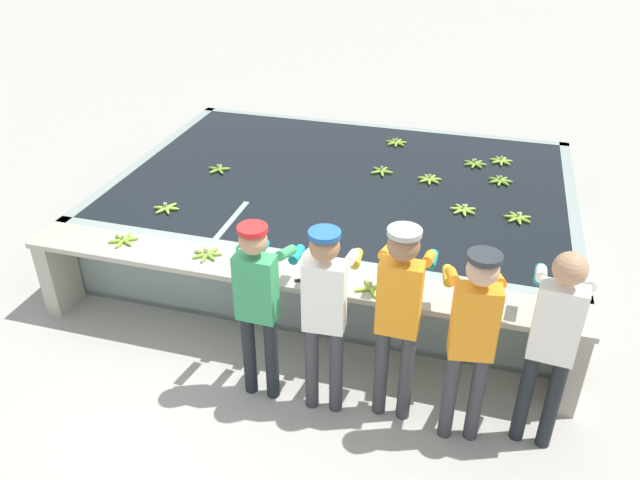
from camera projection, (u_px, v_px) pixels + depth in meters
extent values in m
plane|color=#A3A099|center=(283.00, 363.00, 5.67)|extent=(80.00, 80.00, 0.00)
cube|color=gray|center=(343.00, 239.00, 7.52)|extent=(5.05, 3.60, 0.06)
cube|color=gray|center=(299.00, 293.00, 5.87)|extent=(5.05, 0.12, 0.86)
cube|color=gray|center=(374.00, 154.00, 8.75)|extent=(5.05, 0.12, 0.86)
cube|color=gray|center=(155.00, 185.00, 7.89)|extent=(0.12, 3.60, 0.86)
cube|color=gray|center=(565.00, 240.00, 6.73)|extent=(0.12, 3.60, 0.86)
cube|color=black|center=(344.00, 208.00, 7.30)|extent=(4.81, 3.36, 0.79)
cube|color=gray|center=(235.00, 255.00, 6.45)|extent=(0.06, 0.80, 0.86)
cube|color=gray|center=(396.00, 281.00, 6.06)|extent=(0.06, 0.80, 0.86)
cube|color=#A8A393|center=(288.00, 274.00, 5.43)|extent=(5.05, 0.45, 0.05)
cube|color=#A8A393|center=(59.00, 273.00, 6.22)|extent=(0.16, 0.41, 0.81)
cube|color=#A8A393|center=(571.00, 363.00, 5.08)|extent=(0.16, 0.41, 0.81)
cylinder|color=#1E2328|center=(249.00, 354.00, 5.18)|extent=(0.11, 0.11, 0.80)
cylinder|color=#1E2328|center=(272.00, 358.00, 5.13)|extent=(0.11, 0.11, 0.80)
cube|color=#38995B|center=(256.00, 288.00, 4.80)|extent=(0.32, 0.18, 0.57)
sphere|color=tan|center=(253.00, 241.00, 4.59)|extent=(0.22, 0.22, 0.22)
cylinder|color=red|center=(252.00, 229.00, 4.54)|extent=(0.23, 0.23, 0.04)
cylinder|color=#38995B|center=(248.00, 246.00, 4.95)|extent=(0.09, 0.31, 0.18)
cylinder|color=teal|center=(261.00, 248.00, 5.24)|extent=(0.09, 0.20, 0.08)
cylinder|color=#38995B|center=(286.00, 253.00, 4.87)|extent=(0.09, 0.31, 0.18)
cylinder|color=teal|center=(297.00, 254.00, 5.16)|extent=(0.09, 0.20, 0.08)
cylinder|color=#38383D|center=(312.00, 366.00, 5.03)|extent=(0.11, 0.11, 0.83)
cylinder|color=#38383D|center=(336.00, 370.00, 4.99)|extent=(0.11, 0.11, 0.83)
cube|color=white|center=(324.00, 296.00, 4.65)|extent=(0.33, 0.19, 0.59)
sphere|color=#9E704C|center=(325.00, 246.00, 4.42)|extent=(0.23, 0.23, 0.23)
cylinder|color=#1E5199|center=(325.00, 234.00, 4.37)|extent=(0.24, 0.24, 0.04)
cylinder|color=white|center=(311.00, 253.00, 4.78)|extent=(0.10, 0.31, 0.18)
cylinder|color=gold|center=(317.00, 254.00, 5.07)|extent=(0.10, 0.21, 0.08)
cylinder|color=white|center=(352.00, 258.00, 4.72)|extent=(0.10, 0.31, 0.18)
cylinder|color=gold|center=(356.00, 259.00, 5.02)|extent=(0.10, 0.21, 0.08)
cylinder|color=#38383D|center=(381.00, 371.00, 4.96)|extent=(0.11, 0.11, 0.86)
cylinder|color=#38383D|center=(406.00, 376.00, 4.91)|extent=(0.11, 0.11, 0.86)
cube|color=orange|center=(399.00, 298.00, 4.56)|extent=(0.32, 0.17, 0.61)
sphere|color=#896042|center=(404.00, 245.00, 4.33)|extent=(0.23, 0.23, 0.23)
cylinder|color=#9E9E99|center=(405.00, 232.00, 4.27)|extent=(0.25, 0.25, 0.04)
cylinder|color=orange|center=(386.00, 252.00, 4.69)|extent=(0.08, 0.31, 0.18)
cylinder|color=teal|center=(391.00, 254.00, 4.98)|extent=(0.09, 0.20, 0.08)
cylinder|color=orange|center=(429.00, 258.00, 4.61)|extent=(0.08, 0.31, 0.18)
cylinder|color=teal|center=(432.00, 260.00, 4.90)|extent=(0.09, 0.20, 0.08)
cylinder|color=#38383D|center=(449.00, 395.00, 4.75)|extent=(0.11, 0.11, 0.83)
cylinder|color=#38383D|center=(476.00, 397.00, 4.73)|extent=(0.11, 0.11, 0.83)
cube|color=orange|center=(475.00, 322.00, 4.38)|extent=(0.34, 0.22, 0.59)
sphere|color=tan|center=(483.00, 270.00, 4.15)|extent=(0.23, 0.23, 0.23)
cylinder|color=#282D33|center=(485.00, 257.00, 4.10)|extent=(0.24, 0.24, 0.04)
cylinder|color=orange|center=(452.00, 276.00, 4.50)|extent=(0.13, 0.32, 0.18)
cylinder|color=gold|center=(448.00, 276.00, 4.80)|extent=(0.11, 0.21, 0.08)
cylinder|color=orange|center=(498.00, 279.00, 4.47)|extent=(0.13, 0.32, 0.18)
cylinder|color=gold|center=(490.00, 278.00, 4.77)|extent=(0.11, 0.21, 0.08)
cylinder|color=#1E2328|center=(524.00, 397.00, 4.72)|extent=(0.11, 0.11, 0.86)
cylinder|color=#1E2328|center=(552.00, 403.00, 4.66)|extent=(0.11, 0.11, 0.86)
cube|color=white|center=(557.00, 323.00, 4.32)|extent=(0.33, 0.20, 0.61)
sphere|color=tan|center=(570.00, 269.00, 4.09)|extent=(0.23, 0.23, 0.23)
cylinder|color=white|center=(541.00, 273.00, 4.45)|extent=(0.11, 0.32, 0.18)
cylinder|color=#1EA3AD|center=(540.00, 274.00, 4.74)|extent=(0.10, 0.21, 0.08)
cylinder|color=white|center=(589.00, 283.00, 4.36)|extent=(0.11, 0.32, 0.18)
cylinder|color=#1EA3AD|center=(585.00, 283.00, 4.64)|extent=(0.10, 0.21, 0.08)
ellipsoid|color=#93BC3D|center=(465.00, 207.00, 6.42)|extent=(0.07, 0.17, 0.04)
ellipsoid|color=#93BC3D|center=(460.00, 207.00, 6.42)|extent=(0.13, 0.16, 0.04)
ellipsoid|color=#93BC3D|center=(458.00, 209.00, 6.39)|extent=(0.17, 0.04, 0.04)
ellipsoid|color=#93BC3D|center=(459.00, 211.00, 6.35)|extent=(0.13, 0.16, 0.04)
ellipsoid|color=#93BC3D|center=(464.00, 212.00, 6.33)|extent=(0.07, 0.17, 0.04)
ellipsoid|color=#93BC3D|center=(468.00, 211.00, 6.35)|extent=(0.17, 0.11, 0.04)
ellipsoid|color=#93BC3D|center=(468.00, 209.00, 6.39)|extent=(0.17, 0.11, 0.04)
cylinder|color=tan|center=(464.00, 207.00, 6.36)|extent=(0.03, 0.03, 0.04)
ellipsoid|color=#75A333|center=(499.00, 183.00, 6.93)|extent=(0.05, 0.17, 0.04)
ellipsoid|color=#75A333|center=(504.00, 183.00, 6.93)|extent=(0.15, 0.15, 0.04)
ellipsoid|color=#75A333|center=(505.00, 181.00, 6.97)|extent=(0.17, 0.05, 0.04)
ellipsoid|color=#75A333|center=(503.00, 179.00, 7.01)|extent=(0.12, 0.16, 0.04)
ellipsoid|color=#75A333|center=(499.00, 179.00, 7.02)|extent=(0.09, 0.17, 0.04)
ellipsoid|color=#75A333|center=(496.00, 180.00, 7.00)|extent=(0.17, 0.09, 0.04)
ellipsoid|color=#75A333|center=(496.00, 181.00, 6.96)|extent=(0.16, 0.12, 0.04)
cylinder|color=tan|center=(501.00, 178.00, 6.96)|extent=(0.03, 0.03, 0.04)
ellipsoid|color=#8CB738|center=(523.00, 217.00, 6.24)|extent=(0.17, 0.10, 0.04)
ellipsoid|color=#8CB738|center=(519.00, 215.00, 6.27)|extent=(0.08, 0.17, 0.04)
ellipsoid|color=#8CB738|center=(514.00, 215.00, 6.28)|extent=(0.13, 0.16, 0.04)
ellipsoid|color=#8CB738|center=(512.00, 217.00, 6.25)|extent=(0.17, 0.04, 0.04)
ellipsoid|color=#8CB738|center=(514.00, 219.00, 6.21)|extent=(0.14, 0.15, 0.04)
ellipsoid|color=#8CB738|center=(519.00, 220.00, 6.19)|extent=(0.07, 0.17, 0.04)
ellipsoid|color=#8CB738|center=(523.00, 220.00, 6.20)|extent=(0.17, 0.11, 0.04)
cylinder|color=tan|center=(518.00, 215.00, 6.21)|extent=(0.03, 0.03, 0.04)
ellipsoid|color=#93BC3D|center=(162.00, 210.00, 6.37)|extent=(0.10, 0.17, 0.04)
ellipsoid|color=#93BC3D|center=(167.00, 210.00, 6.37)|extent=(0.13, 0.16, 0.04)
ellipsoid|color=#93BC3D|center=(171.00, 208.00, 6.40)|extent=(0.17, 0.06, 0.04)
ellipsoid|color=#93BC3D|center=(170.00, 206.00, 6.45)|extent=(0.10, 0.17, 0.04)
ellipsoid|color=#93BC3D|center=(165.00, 206.00, 6.45)|extent=(0.13, 0.16, 0.04)
ellipsoid|color=#93BC3D|center=(161.00, 208.00, 6.42)|extent=(0.17, 0.06, 0.04)
cylinder|color=tan|center=(166.00, 205.00, 6.39)|extent=(0.03, 0.03, 0.04)
ellipsoid|color=#75A333|center=(479.00, 164.00, 7.37)|extent=(0.17, 0.04, 0.04)
ellipsoid|color=#75A333|center=(478.00, 162.00, 7.41)|extent=(0.13, 0.16, 0.04)
ellipsoid|color=#75A333|center=(474.00, 162.00, 7.43)|extent=(0.08, 0.17, 0.04)
ellipsoid|color=#75A333|center=(471.00, 162.00, 7.41)|extent=(0.17, 0.10, 0.04)
ellipsoid|color=#75A333|center=(470.00, 164.00, 7.37)|extent=(0.17, 0.11, 0.04)
ellipsoid|color=#75A333|center=(474.00, 165.00, 7.34)|extent=(0.07, 0.17, 0.04)
ellipsoid|color=#75A333|center=(478.00, 165.00, 7.34)|extent=(0.14, 0.15, 0.04)
cylinder|color=tan|center=(475.00, 161.00, 7.37)|extent=(0.03, 0.03, 0.04)
ellipsoid|color=#75A333|center=(220.00, 171.00, 7.20)|extent=(0.15, 0.15, 0.04)
ellipsoid|color=#75A333|center=(223.00, 169.00, 7.25)|extent=(0.17, 0.11, 0.04)
ellipsoid|color=#75A333|center=(220.00, 167.00, 7.29)|extent=(0.06, 0.17, 0.04)
ellipsoid|color=#75A333|center=(215.00, 169.00, 7.26)|extent=(0.17, 0.06, 0.04)
ellipsoid|color=#75A333|center=(215.00, 171.00, 7.21)|extent=(0.11, 0.17, 0.04)
cylinder|color=tan|center=(218.00, 167.00, 7.22)|extent=(0.03, 0.03, 0.04)
ellipsoid|color=#7FAD33|center=(392.00, 142.00, 7.97)|extent=(0.17, 0.06, 0.04)
ellipsoid|color=#7FAD33|center=(393.00, 143.00, 7.93)|extent=(0.15, 0.14, 0.04)
ellipsoid|color=#7FAD33|center=(396.00, 144.00, 7.91)|extent=(0.05, 0.17, 0.04)
ellipsoid|color=#7FAD33|center=(399.00, 144.00, 7.92)|extent=(0.16, 0.12, 0.04)
ellipsoid|color=#7FAD33|center=(400.00, 142.00, 7.96)|extent=(0.17, 0.09, 0.04)
ellipsoid|color=#7FAD33|center=(398.00, 141.00, 7.99)|extent=(0.09, 0.17, 0.04)
ellipsoid|color=#7FAD33|center=(395.00, 141.00, 8.00)|extent=(0.12, 0.16, 0.04)
cylinder|color=tan|center=(396.00, 140.00, 7.94)|extent=(0.03, 0.03, 0.04)
ellipsoid|color=#93BC3D|center=(501.00, 163.00, 7.41)|extent=(0.04, 0.17, 0.04)
ellipsoid|color=#93BC3D|center=(505.00, 162.00, 7.41)|extent=(0.16, 0.13, 0.04)
ellipsoid|color=#93BC3D|center=(506.00, 161.00, 7.45)|extent=(0.17, 0.08, 0.04)
ellipsoid|color=#93BC3D|center=(503.00, 160.00, 7.49)|extent=(0.10, 0.17, 0.04)
ellipsoid|color=#93BC3D|center=(499.00, 159.00, 7.50)|extent=(0.11, 0.17, 0.04)
ellipsoid|color=#93BC3D|center=(496.00, 160.00, 7.47)|extent=(0.17, 0.07, 0.04)
ellipsoid|color=#93BC3D|center=(497.00, 162.00, 7.43)|extent=(0.15, 0.14, 0.04)
cylinder|color=tan|center=(502.00, 158.00, 7.43)|extent=(0.03, 0.03, 0.04)
ellipsoid|color=#8CB738|center=(426.00, 180.00, 6.99)|extent=(0.15, 0.14, 0.04)
ellipsoid|color=#8CB738|center=(429.00, 181.00, 6.96)|extent=(0.05, 0.17, 0.04)
ellipsoid|color=#8CB738|center=(433.00, 181.00, 6.97)|extent=(0.16, 0.12, 0.04)
ellipsoid|color=#8CB738|center=(434.00, 179.00, 7.01)|extent=(0.17, 0.09, 0.04)
ellipsoid|color=#8CB738|center=(432.00, 178.00, 7.05)|extent=(0.09, 0.17, 0.04)
ellipsoid|color=#8CB738|center=(428.00, 177.00, 7.05)|extent=(0.12, 0.16, 0.04)
ellipsoid|color=#8CB738|center=(425.00, 178.00, 7.03)|extent=(0.17, 0.06, 0.04)
cylinder|color=tan|center=(430.00, 176.00, 6.99)|extent=(0.03, 0.03, 0.04)
ellipsoid|color=#7FAD33|center=(378.00, 170.00, 7.23)|extent=(0.16, 0.13, 0.04)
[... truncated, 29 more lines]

